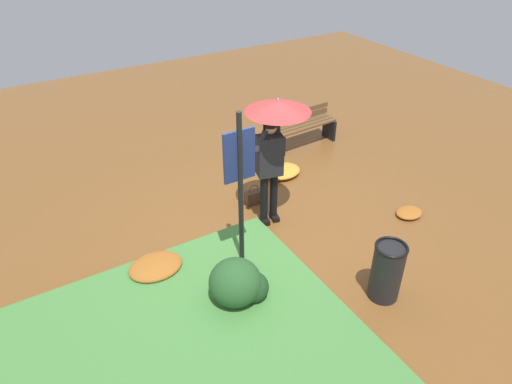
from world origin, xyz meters
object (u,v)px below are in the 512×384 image
person_with_umbrella (274,131)px  info_sign_post (240,174)px  trash_bin (387,271)px  park_bench (304,127)px  handbag (254,197)px

person_with_umbrella → info_sign_post: 1.13m
person_with_umbrella → info_sign_post: size_ratio=0.89×
trash_bin → person_with_umbrella: bearing=98.2°
person_with_umbrella → trash_bin: bearing=-81.8°
info_sign_post → park_bench: size_ratio=1.64×
info_sign_post → handbag: bearing=52.4°
info_sign_post → handbag: info_sign_post is taller
handbag → info_sign_post: bearing=-127.6°
person_with_umbrella → park_bench: bearing=43.5°
person_with_umbrella → handbag: person_with_umbrella is taller
info_sign_post → trash_bin: 2.25m
trash_bin → handbag: bearing=97.8°
info_sign_post → trash_bin: size_ratio=2.76×
person_with_umbrella → handbag: size_ratio=5.53×
handbag → trash_bin: size_ratio=0.44×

